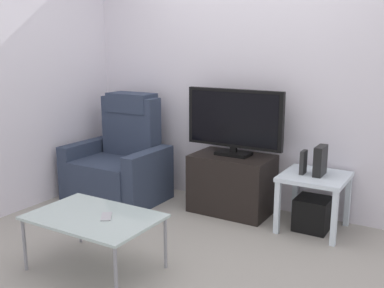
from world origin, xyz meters
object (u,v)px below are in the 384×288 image
at_px(tv_stand, 232,183).
at_px(cell_phone, 106,217).
at_px(coffee_table, 94,219).
at_px(subwoofer_box, 313,214).
at_px(television, 234,121).
at_px(game_console, 320,161).
at_px(recliner_armchair, 120,163).
at_px(book_upright, 303,162).
at_px(side_table, 314,184).

height_order(tv_stand, cell_phone, tv_stand).
bearing_deg(coffee_table, subwoofer_box, 53.11).
bearing_deg(television, game_console, -2.87).
xyz_separation_m(recliner_armchair, game_console, (2.02, 0.20, 0.25)).
bearing_deg(book_upright, side_table, 11.31).
xyz_separation_m(game_console, cell_phone, (-1.06, -1.49, -0.21)).
relative_size(side_table, cell_phone, 3.60).
relative_size(tv_stand, coffee_table, 0.83).
height_order(tv_stand, coffee_table, tv_stand).
xyz_separation_m(tv_stand, television, (0.00, 0.02, 0.61)).
bearing_deg(game_console, television, 177.13).
bearing_deg(side_table, game_console, 15.95).
bearing_deg(side_table, book_upright, -168.69).
bearing_deg(game_console, cell_phone, -125.55).
xyz_separation_m(book_upright, cell_phone, (-0.93, -1.46, -0.18)).
distance_m(tv_stand, book_upright, 0.77).
relative_size(tv_stand, television, 0.78).
height_order(side_table, book_upright, book_upright).
height_order(tv_stand, subwoofer_box, tv_stand).
height_order(subwoofer_box, book_upright, book_upright).
distance_m(subwoofer_box, coffee_table, 1.89).
xyz_separation_m(subwoofer_box, game_console, (0.04, 0.01, 0.48)).
height_order(side_table, game_console, game_console).
bearing_deg(subwoofer_box, television, 176.29).
height_order(game_console, cell_phone, game_console).
distance_m(tv_stand, television, 0.61).
bearing_deg(subwoofer_box, recliner_armchair, -174.57).
xyz_separation_m(television, coffee_table, (-0.33, -1.55, -0.50)).
xyz_separation_m(tv_stand, cell_phone, (-0.23, -1.51, 0.13)).
bearing_deg(coffee_table, tv_stand, 77.83).
height_order(recliner_armchair, game_console, recliner_armchair).
relative_size(tv_stand, recliner_armchair, 0.69).
relative_size(subwoofer_box, cell_phone, 1.90).
xyz_separation_m(coffee_table, cell_phone, (0.10, 0.02, 0.03)).
bearing_deg(cell_phone, book_upright, 20.77).
height_order(tv_stand, side_table, tv_stand).
distance_m(subwoofer_box, book_upright, 0.47).
distance_m(television, cell_phone, 1.62).
height_order(coffee_table, cell_phone, cell_phone).
relative_size(tv_stand, cell_phone, 4.99).
bearing_deg(book_upright, television, 174.12).
xyz_separation_m(television, game_console, (0.83, -0.04, -0.26)).
xyz_separation_m(subwoofer_box, coffee_table, (-1.13, -1.50, 0.24)).
bearing_deg(coffee_table, side_table, 53.11).
relative_size(game_console, coffee_table, 0.28).
bearing_deg(recliner_armchair, cell_phone, -47.33).
bearing_deg(recliner_armchair, coffee_table, -50.65).
bearing_deg(subwoofer_box, tv_stand, 177.65).
distance_m(tv_stand, coffee_table, 1.57).
bearing_deg(cell_phone, television, 44.59).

